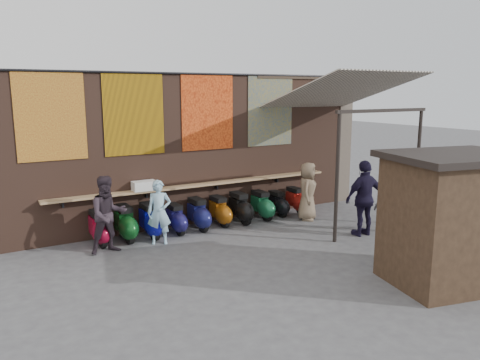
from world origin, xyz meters
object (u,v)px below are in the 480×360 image
(scooter_stool_5, at_px, (220,211))
(scooter_stool_9, at_px, (296,201))
(scooter_stool_0, at_px, (99,228))
(shopper_grey, at_px, (397,199))
(scooter_stool_7, at_px, (262,205))
(scooter_stool_6, at_px, (240,208))
(scooter_stool_2, at_px, (150,221))
(diner_right, at_px, (108,215))
(scooter_stool_8, at_px, (278,204))
(scooter_stool_3, at_px, (176,219))
(scooter_stool_1, at_px, (125,224))
(market_stall, at_px, (452,223))
(scooter_stool_4, at_px, (198,214))
(shopper_tan, at_px, (307,191))
(shopper_navy, at_px, (364,198))
(shelf_box, at_px, (144,186))
(diner_left, at_px, (159,212))

(scooter_stool_5, height_order, scooter_stool_9, scooter_stool_5)
(scooter_stool_0, bearing_deg, shopper_grey, -22.08)
(scooter_stool_7, bearing_deg, scooter_stool_9, 2.53)
(scooter_stool_0, distance_m, scooter_stool_6, 3.79)
(scooter_stool_2, height_order, diner_right, diner_right)
(scooter_stool_8, bearing_deg, scooter_stool_3, -178.30)
(scooter_stool_1, xyz_separation_m, market_stall, (4.46, -5.53, 0.74))
(scooter_stool_4, xyz_separation_m, shopper_tan, (3.03, -0.67, 0.40))
(scooter_stool_8, bearing_deg, scooter_stool_6, -175.91)
(scooter_stool_5, xyz_separation_m, shopper_navy, (2.68, -2.58, 0.56))
(scooter_stool_7, height_order, scooter_stool_9, scooter_stool_7)
(scooter_stool_8, relative_size, market_stall, 0.32)
(scooter_stool_6, relative_size, scooter_stool_7, 1.05)
(scooter_stool_3, bearing_deg, scooter_stool_2, 179.84)
(shopper_navy, height_order, shopper_grey, shopper_navy)
(shelf_box, height_order, scooter_stool_5, shelf_box)
(scooter_stool_5, height_order, shopper_navy, shopper_navy)
(scooter_stool_3, bearing_deg, scooter_stool_1, 177.20)
(shopper_grey, relative_size, shopper_tan, 1.05)
(scooter_stool_7, bearing_deg, shopper_navy, -61.39)
(scooter_stool_4, xyz_separation_m, scooter_stool_6, (1.26, -0.00, 0.01))
(scooter_stool_4, height_order, shopper_grey, shopper_grey)
(shelf_box, bearing_deg, shopper_grey, -28.39)
(shopper_grey, distance_m, shopper_tan, 2.38)
(shopper_navy, relative_size, market_stall, 0.81)
(scooter_stool_3, height_order, scooter_stool_5, scooter_stool_5)
(scooter_stool_4, distance_m, diner_right, 2.56)
(scooter_stool_6, bearing_deg, diner_left, -167.83)
(scooter_stool_7, xyz_separation_m, shopper_navy, (1.37, -2.52, 0.55))
(diner_left, bearing_deg, scooter_stool_3, 62.36)
(shelf_box, height_order, scooter_stool_1, shelf_box)
(scooter_stool_0, xyz_separation_m, scooter_stool_1, (0.62, -0.03, 0.02))
(scooter_stool_8, height_order, shopper_navy, shopper_navy)
(scooter_stool_3, xyz_separation_m, shopper_grey, (4.93, -2.68, 0.48))
(shopper_grey, bearing_deg, market_stall, 90.00)
(shopper_grey, bearing_deg, shopper_navy, 22.21)
(shelf_box, height_order, scooter_stool_7, shelf_box)
(diner_left, bearing_deg, scooter_stool_5, 39.79)
(diner_right, bearing_deg, scooter_stool_0, 92.19)
(shopper_grey, bearing_deg, scooter_stool_9, -36.28)
(scooter_stool_1, height_order, scooter_stool_9, scooter_stool_1)
(shopper_navy, xyz_separation_m, shopper_tan, (-0.31, 1.84, -0.14))
(scooter_stool_7, xyz_separation_m, diner_right, (-4.42, -0.56, 0.47))
(scooter_stool_3, distance_m, shopper_grey, 5.63)
(scooter_stool_4, xyz_separation_m, scooter_stool_7, (1.96, 0.00, -0.01))
(shopper_navy, bearing_deg, diner_left, -18.45)
(scooter_stool_2, height_order, market_stall, market_stall)
(shopper_grey, bearing_deg, scooter_stool_0, 10.01)
(scooter_stool_0, bearing_deg, market_stall, -47.55)
(shopper_tan, bearing_deg, market_stall, -138.99)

